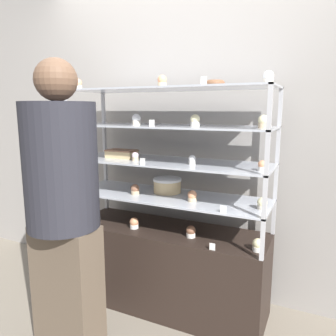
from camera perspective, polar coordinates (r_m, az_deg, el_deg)
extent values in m
plane|color=gray|center=(2.70, 0.00, -22.74)|extent=(20.00, 20.00, 0.00)
cube|color=gray|center=(2.62, 3.61, 6.45)|extent=(8.00, 0.05, 2.60)
cube|color=black|center=(2.55, 0.00, -16.96)|extent=(1.43, 0.47, 0.61)
cube|color=#B7B7BC|center=(2.92, -10.69, -4.51)|extent=(0.02, 0.02, 0.25)
cube|color=#B7B7BC|center=(2.40, 17.93, -8.08)|extent=(0.02, 0.02, 0.25)
cube|color=#B7B7BC|center=(2.59, -16.55, -6.69)|extent=(0.02, 0.02, 0.25)
cube|color=#B7B7BC|center=(1.99, 16.13, -11.90)|extent=(0.02, 0.02, 0.25)
cube|color=#B7BCC6|center=(2.35, 0.00, -4.94)|extent=(1.43, 0.47, 0.01)
cube|color=#B7B7BC|center=(2.87, -10.85, 0.32)|extent=(0.02, 0.02, 0.25)
cube|color=#B7B7BC|center=(2.34, 18.27, -2.25)|extent=(0.02, 0.02, 0.25)
cube|color=#B7B7BC|center=(2.53, -16.84, -1.26)|extent=(0.02, 0.02, 0.25)
cube|color=#B7B7BC|center=(1.91, 16.50, -4.92)|extent=(0.02, 0.02, 0.25)
cube|color=#B7BCC6|center=(2.30, 0.00, 1.08)|extent=(1.43, 0.47, 0.01)
cube|color=#B7B7BC|center=(2.84, -11.02, 5.30)|extent=(0.02, 0.02, 0.25)
cube|color=#B7B7BC|center=(2.30, 18.61, 3.84)|extent=(0.02, 0.02, 0.25)
cube|color=#B7B7BC|center=(2.49, -17.14, 4.37)|extent=(0.02, 0.02, 0.25)
cube|color=#B7B7BC|center=(1.86, 16.89, 2.53)|extent=(0.02, 0.02, 0.25)
cube|color=#B7BCC6|center=(2.27, 0.00, 7.31)|extent=(1.43, 0.47, 0.01)
cube|color=#B7B7BC|center=(2.83, -11.19, 10.35)|extent=(0.02, 0.02, 0.25)
cube|color=#B7B7BC|center=(2.29, 18.97, 10.06)|extent=(0.02, 0.02, 0.25)
cube|color=#B7B7BC|center=(2.48, -17.44, 10.12)|extent=(0.02, 0.02, 0.25)
cube|color=#B7B7BC|center=(1.84, 17.30, 10.24)|extent=(0.02, 0.02, 0.25)
cube|color=#B7BCC6|center=(2.27, 0.00, 13.61)|extent=(1.43, 0.47, 0.01)
cylinder|color=#DBBC84|center=(2.43, -0.14, -3.23)|extent=(0.20, 0.20, 0.09)
cylinder|color=white|center=(2.41, -0.14, -2.01)|extent=(0.21, 0.21, 0.02)
cube|color=#DBBC84|center=(2.47, -8.08, 2.36)|extent=(0.22, 0.13, 0.05)
cube|color=#8C5B42|center=(2.47, -8.09, 3.06)|extent=(0.22, 0.13, 0.01)
cylinder|color=beige|center=(2.69, -13.73, -8.37)|extent=(0.06, 0.06, 0.03)
sphere|color=#8C5B42|center=(2.68, -13.76, -7.70)|extent=(0.07, 0.07, 0.07)
cylinder|color=white|center=(2.44, -5.91, -10.05)|extent=(0.06, 0.06, 0.03)
sphere|color=#E5996B|center=(2.43, -5.92, -9.32)|extent=(0.07, 0.07, 0.07)
cylinder|color=white|center=(2.28, 3.99, -11.54)|extent=(0.06, 0.06, 0.03)
sphere|color=#8C5B42|center=(2.27, 4.00, -10.77)|extent=(0.07, 0.07, 0.07)
cylinder|color=white|center=(2.14, 15.32, -13.39)|extent=(0.06, 0.06, 0.03)
sphere|color=#F4EAB2|center=(2.13, 15.36, -12.58)|extent=(0.07, 0.07, 0.07)
cube|color=white|center=(2.09, 7.72, -13.43)|extent=(0.04, 0.00, 0.04)
cylinder|color=beige|center=(2.60, -14.12, -3.34)|extent=(0.06, 0.06, 0.03)
sphere|color=#8C5B42|center=(2.59, -14.15, -2.68)|extent=(0.06, 0.06, 0.06)
cylinder|color=#CCB28C|center=(2.39, -5.75, -4.26)|extent=(0.06, 0.06, 0.03)
sphere|color=#8C5B42|center=(2.38, -5.76, -3.54)|extent=(0.06, 0.06, 0.06)
cylinder|color=#CCB28C|center=(2.20, 4.23, -5.47)|extent=(0.06, 0.06, 0.03)
sphere|color=#E5996B|center=(2.20, 4.24, -4.69)|extent=(0.06, 0.06, 0.06)
cylinder|color=beige|center=(2.11, 16.06, -6.57)|extent=(0.06, 0.06, 0.03)
sphere|color=#F4EAB2|center=(2.10, 16.10, -5.76)|extent=(0.06, 0.06, 0.06)
cube|color=white|center=(1.99, 9.61, -7.08)|extent=(0.04, 0.00, 0.04)
cylinder|color=white|center=(2.57, -14.16, 2.18)|extent=(0.04, 0.04, 0.03)
sphere|color=white|center=(2.57, -14.19, 2.76)|extent=(0.05, 0.05, 0.05)
cylinder|color=#CCB28C|center=(2.31, -5.71, 1.56)|extent=(0.04, 0.04, 0.03)
sphere|color=silver|center=(2.31, -5.72, 2.21)|extent=(0.05, 0.05, 0.05)
cylinder|color=white|center=(2.15, 4.22, 0.94)|extent=(0.04, 0.04, 0.03)
sphere|color=white|center=(2.15, 4.23, 1.64)|extent=(0.05, 0.05, 0.05)
cylinder|color=white|center=(2.00, 16.01, -0.12)|extent=(0.04, 0.04, 0.03)
sphere|color=#E5996B|center=(2.00, 16.05, 0.62)|extent=(0.05, 0.05, 0.05)
cube|color=white|center=(2.14, -4.46, 1.13)|extent=(0.04, 0.00, 0.04)
cylinder|color=#CCB28C|center=(2.55, -14.34, 7.79)|extent=(0.06, 0.06, 0.03)
sphere|color=white|center=(2.55, -14.38, 8.50)|extent=(0.06, 0.06, 0.06)
cylinder|color=beige|center=(2.33, -5.52, 7.84)|extent=(0.06, 0.06, 0.03)
sphere|color=white|center=(2.33, -5.53, 8.62)|extent=(0.06, 0.06, 0.06)
cylinder|color=white|center=(2.12, 4.74, 7.63)|extent=(0.06, 0.06, 0.03)
sphere|color=#F4EAB2|center=(2.12, 4.75, 8.49)|extent=(0.06, 0.06, 0.06)
cylinder|color=#CCB28C|center=(2.01, 16.24, 7.12)|extent=(0.06, 0.06, 0.03)
sphere|color=#F4EAB2|center=(2.01, 16.29, 8.02)|extent=(0.06, 0.06, 0.06)
cube|color=white|center=(2.08, -2.84, 7.80)|extent=(0.04, 0.00, 0.04)
cylinder|color=beige|center=(2.53, -15.42, 13.38)|extent=(0.06, 0.06, 0.03)
sphere|color=#E5996B|center=(2.54, -15.45, 14.09)|extent=(0.06, 0.06, 0.06)
cylinder|color=#CCB28C|center=(2.18, -1.02, 14.29)|extent=(0.06, 0.06, 0.03)
sphere|color=#E5996B|center=(2.18, -1.03, 15.12)|extent=(0.06, 0.06, 0.06)
cylinder|color=beige|center=(2.01, 17.05, 14.20)|extent=(0.06, 0.06, 0.03)
sphere|color=white|center=(2.02, 17.10, 15.10)|extent=(0.06, 0.06, 0.06)
cube|color=white|center=(1.95, 6.25, 14.93)|extent=(0.04, 0.00, 0.04)
torus|color=brown|center=(2.19, 8.15, 14.36)|extent=(0.13, 0.13, 0.04)
cube|color=brown|center=(2.17, -16.96, -19.78)|extent=(0.39, 0.21, 0.81)
cylinder|color=#26262D|center=(1.91, -18.14, 0.31)|extent=(0.41, 0.41, 0.70)
sphere|color=brown|center=(1.89, -18.95, 14.34)|extent=(0.23, 0.23, 0.23)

